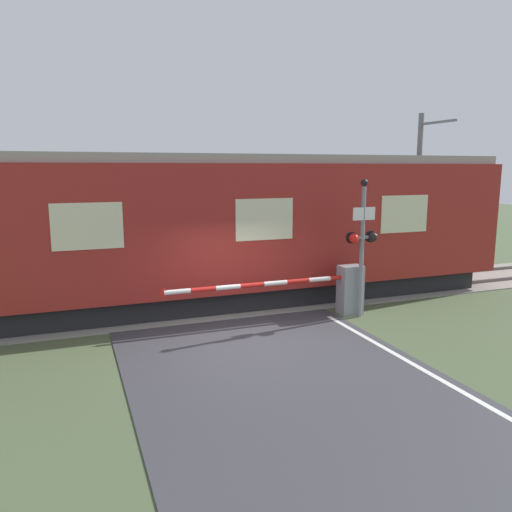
{
  "coord_description": "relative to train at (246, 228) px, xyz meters",
  "views": [
    {
      "loc": [
        -3.57,
        -9.94,
        3.82
      ],
      "look_at": [
        0.85,
        1.74,
        1.6
      ],
      "focal_mm": 35.0,
      "sensor_mm": 36.0,
      "label": 1
    }
  ],
  "objects": [
    {
      "name": "track_bed",
      "position": [
        -1.14,
        0.0,
        -2.11
      ],
      "size": [
        36.0,
        3.2,
        0.13
      ],
      "color": "gray",
      "rests_on": "ground_plane"
    },
    {
      "name": "train",
      "position": [
        0.0,
        0.0,
        0.0
      ],
      "size": [
        15.68,
        2.81,
        4.17
      ],
      "color": "black",
      "rests_on": "ground_plane"
    },
    {
      "name": "ground_plane",
      "position": [
        -1.14,
        -3.28,
        -2.13
      ],
      "size": [
        80.0,
        80.0,
        0.0
      ],
      "primitive_type": "plane",
      "color": "#475638"
    },
    {
      "name": "catenary_pole",
      "position": [
        7.81,
        2.43,
        0.92
      ],
      "size": [
        0.2,
        1.9,
        5.81
      ],
      "color": "slate",
      "rests_on": "ground_plane"
    },
    {
      "name": "crossing_barrier",
      "position": [
        1.77,
        -2.14,
        -1.43
      ],
      "size": [
        5.31,
        0.44,
        1.29
      ],
      "color": "gray",
      "rests_on": "ground_plane"
    },
    {
      "name": "signal_post",
      "position": [
        2.23,
        -2.5,
        -0.11
      ],
      "size": [
        0.87,
        0.26,
        3.54
      ],
      "color": "gray",
      "rests_on": "ground_plane"
    }
  ]
}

